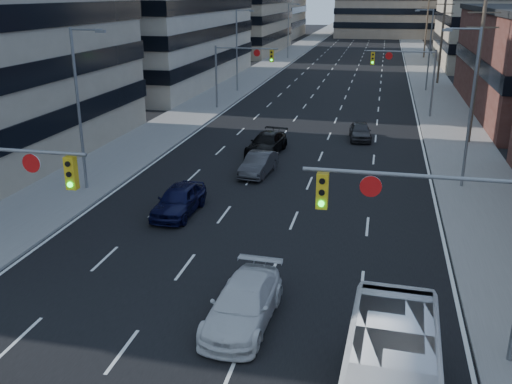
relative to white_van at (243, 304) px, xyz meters
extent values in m
cube|color=black|center=(-1.53, 121.52, -0.70)|extent=(18.00, 300.00, 0.02)
cube|color=slate|center=(-13.03, 121.52, -0.64)|extent=(5.00, 300.00, 0.15)
cube|color=slate|center=(9.97, 121.52, -0.64)|extent=(5.00, 300.00, 0.15)
cube|color=gray|center=(-25.53, 91.52, 7.29)|extent=(20.00, 30.00, 16.00)
cube|color=gray|center=(30.47, 121.52, 5.29)|extent=(22.00, 22.00, 12.00)
cube|color=gold|center=(-5.63, -0.48, 4.44)|extent=(0.35, 0.28, 1.10)
cylinder|color=black|center=(-5.63, -0.64, 4.79)|extent=(0.18, 0.06, 0.18)
cylinder|color=black|center=(-5.63, -0.64, 4.44)|extent=(0.18, 0.06, 0.18)
cylinder|color=#0CE526|center=(-5.63, -0.64, 4.09)|extent=(0.18, 0.06, 0.18)
cylinder|color=white|center=(-7.03, -0.51, 4.69)|extent=(0.64, 0.06, 0.64)
cylinder|color=slate|center=(5.22, -0.48, 5.09)|extent=(6.50, 0.12, 0.12)
cube|color=gold|center=(2.57, -0.48, 4.44)|extent=(0.35, 0.28, 1.10)
cylinder|color=black|center=(2.57, -0.64, 4.79)|extent=(0.18, 0.06, 0.18)
cylinder|color=black|center=(2.57, -0.64, 4.44)|extent=(0.18, 0.06, 0.18)
cylinder|color=#0CE526|center=(2.57, -0.64, 4.09)|extent=(0.18, 0.06, 0.18)
cylinder|color=white|center=(3.97, -0.51, 4.69)|extent=(0.64, 0.06, 0.64)
cylinder|color=slate|center=(-11.53, 36.52, 2.29)|extent=(0.18, 0.18, 6.00)
cylinder|color=slate|center=(-8.53, 36.52, 5.09)|extent=(6.00, 0.12, 0.12)
cube|color=gold|center=(-6.13, 36.52, 4.44)|extent=(0.35, 0.28, 1.10)
cylinder|color=black|center=(-6.13, 36.36, 4.79)|extent=(0.18, 0.06, 0.18)
cylinder|color=black|center=(-6.13, 36.36, 4.44)|extent=(0.18, 0.06, 0.18)
cylinder|color=#0CE526|center=(-6.13, 36.36, 4.09)|extent=(0.18, 0.06, 0.18)
cylinder|color=white|center=(-7.53, 36.49, 4.69)|extent=(0.64, 0.06, 0.64)
cylinder|color=slate|center=(8.47, 36.52, 2.29)|extent=(0.18, 0.18, 6.00)
cylinder|color=slate|center=(5.47, 36.52, 5.09)|extent=(6.00, 0.12, 0.12)
cube|color=gold|center=(3.07, 36.52, 4.44)|extent=(0.35, 0.28, 1.10)
cylinder|color=black|center=(3.07, 36.36, 4.79)|extent=(0.18, 0.06, 0.18)
cylinder|color=black|center=(3.07, 36.36, 4.44)|extent=(0.18, 0.06, 0.18)
cylinder|color=#0CE526|center=(3.07, 36.36, 4.09)|extent=(0.18, 0.06, 0.18)
cylinder|color=white|center=(4.47, 36.49, 4.69)|extent=(0.64, 0.06, 0.64)
cylinder|color=#4C3D2D|center=(10.67, 27.52, 4.79)|extent=(0.28, 0.28, 11.00)
cube|color=#4C3D2D|center=(10.67, 27.52, 8.69)|extent=(2.20, 0.10, 0.10)
cube|color=#4C3D2D|center=(10.67, 27.52, 7.69)|extent=(2.20, 0.10, 0.10)
cylinder|color=#4C3D2D|center=(10.67, 57.52, 4.79)|extent=(0.28, 0.28, 11.00)
cube|color=#4C3D2D|center=(10.67, 57.52, 8.69)|extent=(2.20, 0.10, 0.10)
cube|color=#4C3D2D|center=(10.67, 57.52, 7.69)|extent=(2.20, 0.10, 0.10)
cylinder|color=#4C3D2D|center=(10.67, 87.52, 4.79)|extent=(0.28, 0.28, 11.00)
cube|color=#4C3D2D|center=(10.67, 87.52, 8.69)|extent=(2.20, 0.10, 0.10)
cube|color=#4C3D2D|center=(10.67, 87.52, 7.69)|extent=(2.20, 0.10, 0.10)
cylinder|color=slate|center=(-12.03, 11.52, 3.79)|extent=(0.16, 0.16, 9.00)
cylinder|color=slate|center=(-11.13, 11.52, 8.19)|extent=(1.80, 0.10, 0.10)
cube|color=slate|center=(-10.33, 11.52, 8.11)|extent=(0.50, 0.22, 0.14)
cylinder|color=slate|center=(-12.03, 46.52, 3.79)|extent=(0.16, 0.16, 9.00)
cylinder|color=slate|center=(-11.13, 46.52, 8.19)|extent=(1.80, 0.10, 0.10)
cube|color=slate|center=(-10.33, 46.52, 8.11)|extent=(0.50, 0.22, 0.14)
cylinder|color=slate|center=(-12.03, 81.52, 3.79)|extent=(0.16, 0.16, 9.00)
cylinder|color=slate|center=(-11.13, 81.52, 8.19)|extent=(1.80, 0.10, 0.10)
cube|color=slate|center=(-10.33, 81.52, 8.11)|extent=(0.50, 0.22, 0.14)
cylinder|color=slate|center=(8.97, 16.52, 3.79)|extent=(0.16, 0.16, 9.00)
cylinder|color=slate|center=(8.07, 16.52, 8.19)|extent=(1.80, 0.10, 0.10)
cube|color=slate|center=(7.27, 16.52, 8.11)|extent=(0.50, 0.22, 0.14)
cylinder|color=slate|center=(8.97, 51.52, 3.79)|extent=(0.16, 0.16, 9.00)
cylinder|color=slate|center=(8.07, 51.52, 8.19)|extent=(1.80, 0.10, 0.10)
cube|color=slate|center=(7.27, 51.52, 8.11)|extent=(0.50, 0.22, 0.14)
imported|color=silver|center=(0.00, 0.00, 0.00)|extent=(2.22, 5.00, 1.43)
imported|color=black|center=(-5.60, 9.18, 0.04)|extent=(1.91, 4.50, 1.52)
imported|color=#333335|center=(-3.06, 16.60, -0.04)|extent=(1.84, 4.24, 1.36)
imported|color=black|center=(-3.55, 21.52, 0.00)|extent=(2.57, 5.13, 1.43)
imported|color=#2E2E30|center=(2.67, 27.03, -0.05)|extent=(1.95, 4.03, 1.33)
camera|label=1|loc=(4.09, -16.51, 10.00)|focal=40.00mm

